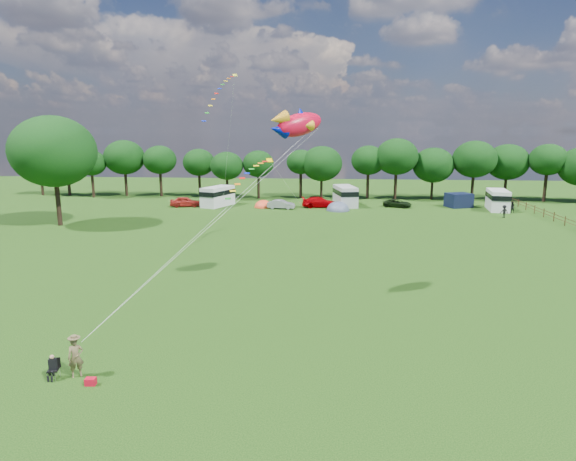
# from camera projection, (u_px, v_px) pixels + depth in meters

# --- Properties ---
(ground_plane) EXTENTS (180.00, 180.00, 0.00)m
(ground_plane) POSITION_uv_depth(u_px,v_px,m) (277.00, 320.00, 29.59)
(ground_plane) COLOR black
(ground_plane) RESTS_ON ground
(tree_line) EXTENTS (102.98, 10.98, 10.27)m
(tree_line) POSITION_uv_depth(u_px,v_px,m) (343.00, 162.00, 81.50)
(tree_line) COLOR black
(tree_line) RESTS_ON ground
(big_tree) EXTENTS (10.00, 10.00, 13.28)m
(big_tree) POSITION_uv_depth(u_px,v_px,m) (53.00, 152.00, 57.60)
(big_tree) COLOR black
(big_tree) RESTS_ON ground
(fence) EXTENTS (0.12, 33.12, 1.20)m
(fence) POSITION_uv_depth(u_px,v_px,m) (559.00, 218.00, 60.41)
(fence) COLOR #472D19
(fence) RESTS_ON ground
(car_a) EXTENTS (4.92, 2.65, 1.55)m
(car_a) POSITION_uv_depth(u_px,v_px,m) (185.00, 202.00, 73.90)
(car_a) COLOR #B0231D
(car_a) RESTS_ON ground
(car_b) EXTENTS (3.93, 1.70, 1.35)m
(car_b) POSITION_uv_depth(u_px,v_px,m) (281.00, 204.00, 71.92)
(car_b) COLOR gray
(car_b) RESTS_ON ground
(car_c) EXTENTS (5.52, 2.88, 1.58)m
(car_c) POSITION_uv_depth(u_px,v_px,m) (320.00, 202.00, 73.26)
(car_c) COLOR #B00004
(car_c) RESTS_ON ground
(car_d) EXTENTS (4.76, 3.36, 1.19)m
(car_d) POSITION_uv_depth(u_px,v_px,m) (397.00, 203.00, 73.49)
(car_d) COLOR black
(car_d) RESTS_ON ground
(campervan_b) EXTENTS (4.59, 6.66, 3.01)m
(campervan_b) POSITION_uv_depth(u_px,v_px,m) (218.00, 196.00, 74.48)
(campervan_b) COLOR silver
(campervan_b) RESTS_ON ground
(campervan_c) EXTENTS (3.90, 6.67, 3.07)m
(campervan_c) POSITION_uv_depth(u_px,v_px,m) (345.00, 195.00, 74.67)
(campervan_c) COLOR #BCBCBE
(campervan_c) RESTS_ON ground
(campervan_d) EXTENTS (3.46, 6.38, 2.97)m
(campervan_d) POSITION_uv_depth(u_px,v_px,m) (498.00, 199.00, 70.67)
(campervan_d) COLOR white
(campervan_d) RESTS_ON ground
(tent_orange) EXTENTS (2.79, 3.05, 2.18)m
(tent_orange) POSITION_uv_depth(u_px,v_px,m) (263.00, 207.00, 73.54)
(tent_orange) COLOR #F84924
(tent_orange) RESTS_ON ground
(tent_greyblue) EXTENTS (3.48, 3.81, 2.59)m
(tent_greyblue) POSITION_uv_depth(u_px,v_px,m) (338.00, 210.00, 70.62)
(tent_greyblue) COLOR #4C576C
(tent_greyblue) RESTS_ON ground
(awning_navy) EXTENTS (4.16, 3.77, 2.14)m
(awning_navy) POSITION_uv_depth(u_px,v_px,m) (459.00, 200.00, 73.43)
(awning_navy) COLOR black
(awning_navy) RESTS_ON ground
(kite_flyer) EXTENTS (0.84, 0.76, 1.93)m
(kite_flyer) POSITION_uv_depth(u_px,v_px,m) (76.00, 357.00, 22.64)
(kite_flyer) COLOR brown
(kite_flyer) RESTS_ON ground
(camp_chair) EXTENTS (0.60, 0.61, 1.20)m
(camp_chair) POSITION_uv_depth(u_px,v_px,m) (53.00, 364.00, 22.52)
(camp_chair) COLOR #99999E
(camp_chair) RESTS_ON ground
(kite_bag) EXTENTS (0.50, 0.36, 0.34)m
(kite_bag) POSITION_uv_depth(u_px,v_px,m) (91.00, 382.00, 22.01)
(kite_bag) COLOR red
(kite_bag) RESTS_ON ground
(fish_kite) EXTENTS (4.08, 3.58, 2.31)m
(fish_kite) POSITION_uv_depth(u_px,v_px,m) (295.00, 124.00, 32.08)
(fish_kite) COLOR red
(fish_kite) RESTS_ON ground
(streamer_kite_a) EXTENTS (3.26, 5.40, 5.73)m
(streamer_kite_a) POSITION_uv_depth(u_px,v_px,m) (222.00, 89.00, 56.26)
(streamer_kite_a) COLOR yellow
(streamer_kite_a) RESTS_ON ground
(streamer_kite_b) EXTENTS (4.35, 4.63, 3.82)m
(streamer_kite_b) POSITION_uv_depth(u_px,v_px,m) (253.00, 172.00, 49.00)
(streamer_kite_b) COLOR #FFC400
(streamer_kite_b) RESTS_ON ground
(walker_a) EXTENTS (0.82, 0.54, 1.64)m
(walker_a) POSITION_uv_depth(u_px,v_px,m) (512.00, 207.00, 68.29)
(walker_a) COLOR black
(walker_a) RESTS_ON ground
(walker_b) EXTENTS (1.19, 0.77, 1.70)m
(walker_b) POSITION_uv_depth(u_px,v_px,m) (504.00, 211.00, 64.55)
(walker_b) COLOR black
(walker_b) RESTS_ON ground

